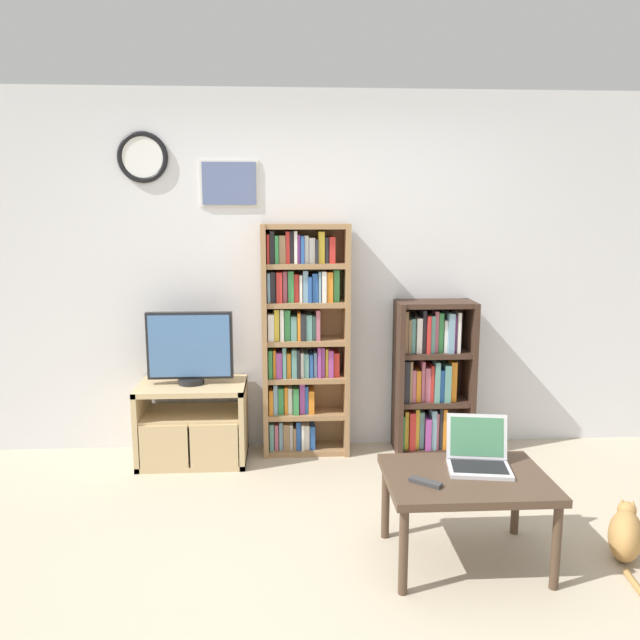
% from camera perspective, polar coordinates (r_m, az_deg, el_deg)
% --- Properties ---
extents(ground_plane, '(18.00, 18.00, 0.00)m').
position_cam_1_polar(ground_plane, '(3.21, 0.18, -23.16)').
color(ground_plane, '#BCAD93').
extents(wall_back, '(7.13, 0.09, 2.60)m').
position_cam_1_polar(wall_back, '(4.58, -1.31, 4.33)').
color(wall_back, silver).
rests_on(wall_back, ground_plane).
extents(tv_stand, '(0.75, 0.48, 0.56)m').
position_cam_1_polar(tv_stand, '(4.55, -11.53, -9.14)').
color(tv_stand, tan).
rests_on(tv_stand, ground_plane).
extents(television, '(0.59, 0.18, 0.51)m').
position_cam_1_polar(television, '(4.42, -11.80, -2.54)').
color(television, black).
rests_on(television, tv_stand).
extents(bookshelf_tall, '(0.62, 0.27, 1.67)m').
position_cam_1_polar(bookshelf_tall, '(4.48, -1.67, -1.55)').
color(bookshelf_tall, '#9E754C').
rests_on(bookshelf_tall, ground_plane).
extents(bookshelf_short, '(0.56, 0.31, 1.12)m').
position_cam_1_polar(bookshelf_short, '(4.66, 9.98, -5.15)').
color(bookshelf_short, '#3D281E').
rests_on(bookshelf_short, ground_plane).
extents(coffee_table, '(0.80, 0.60, 0.46)m').
position_cam_1_polar(coffee_table, '(3.29, 13.22, -14.49)').
color(coffee_table, '#4C3828').
rests_on(coffee_table, ground_plane).
extents(laptop, '(0.35, 0.32, 0.25)m').
position_cam_1_polar(laptop, '(3.35, 14.26, -11.88)').
color(laptop, silver).
rests_on(laptop, coffee_table).
extents(remote_near_laptop, '(0.15, 0.13, 0.02)m').
position_cam_1_polar(remote_near_laptop, '(3.12, 9.62, -14.42)').
color(remote_near_laptop, '#38383A').
rests_on(remote_near_laptop, coffee_table).
extents(cat, '(0.28, 0.51, 0.29)m').
position_cam_1_polar(cat, '(3.69, 26.15, -17.18)').
color(cat, '#B78447').
rests_on(cat, ground_plane).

